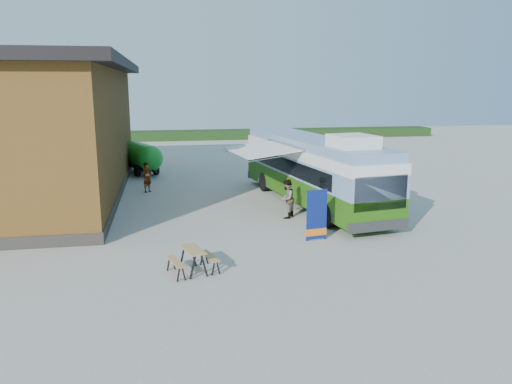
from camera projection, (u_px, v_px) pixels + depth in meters
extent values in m
plane|color=#BCB7AD|center=(265.00, 236.00, 20.76)|extent=(100.00, 100.00, 0.00)
cube|color=brown|center=(45.00, 133.00, 27.79)|extent=(8.00, 20.00, 7.00)
cube|color=black|center=(39.00, 64.00, 26.99)|extent=(9.60, 21.20, 0.50)
cube|color=#332D28|center=(50.00, 190.00, 28.47)|extent=(8.10, 20.10, 0.50)
cube|color=#264419|center=(268.00, 134.00, 58.59)|extent=(40.00, 3.00, 1.00)
cube|color=#347513|center=(311.00, 185.00, 26.20)|extent=(4.63, 13.28, 1.19)
cube|color=#7793BB|center=(312.00, 165.00, 25.98)|extent=(4.63, 13.28, 0.98)
cube|color=black|center=(284.00, 165.00, 26.05)|extent=(1.67, 10.73, 0.76)
cube|color=black|center=(330.00, 162.00, 26.91)|extent=(1.67, 10.73, 0.76)
cube|color=white|center=(312.00, 151.00, 25.82)|extent=(4.63, 13.28, 0.49)
cube|color=#7793BB|center=(312.00, 142.00, 25.72)|extent=(4.44, 13.04, 0.43)
cube|color=white|center=(353.00, 141.00, 21.81)|extent=(2.01, 2.19, 0.54)
cube|color=black|center=(381.00, 193.00, 20.02)|extent=(2.42, 0.43, 1.41)
cube|color=#2D2D2D|center=(378.00, 225.00, 20.35)|extent=(2.76, 0.61, 0.43)
cube|color=#2D2D2D|center=(269.00, 173.00, 32.24)|extent=(2.76, 0.61, 0.43)
cylinder|color=black|center=(328.00, 215.00, 21.89)|extent=(0.48, 1.12, 1.09)
cylinder|color=black|center=(377.00, 211.00, 22.68)|extent=(0.48, 1.12, 1.09)
cylinder|color=black|center=(265.00, 182.00, 29.41)|extent=(0.48, 1.12, 1.09)
cylinder|color=black|center=(303.00, 179.00, 30.20)|extent=(0.48, 1.12, 1.09)
cube|color=white|center=(261.00, 151.00, 25.21)|extent=(3.36, 4.76, 0.34)
cube|color=#A5A8AD|center=(286.00, 146.00, 25.61)|extent=(0.85, 4.66, 0.15)
cylinder|color=#A5A8AD|center=(274.00, 158.00, 23.48)|extent=(2.81, 0.47, 0.35)
cylinder|color=#A5A8AD|center=(249.00, 148.00, 26.99)|extent=(2.81, 0.47, 0.35)
cube|color=navy|center=(317.00, 215.00, 20.00)|extent=(0.88, 0.16, 2.08)
cube|color=orange|center=(316.00, 232.00, 20.15)|extent=(0.90, 0.17, 0.29)
cube|color=#A5A8AD|center=(316.00, 239.00, 20.21)|extent=(0.65, 0.27, 0.06)
cylinder|color=#A5A8AD|center=(317.00, 215.00, 20.02)|extent=(0.03, 0.03, 2.08)
cube|color=#A6844E|center=(193.00, 249.00, 16.56)|extent=(0.88, 1.40, 0.04)
cube|color=#A6844E|center=(176.00, 261.00, 16.37)|extent=(0.62, 1.33, 0.04)
cube|color=#A6844E|center=(210.00, 256.00, 16.89)|extent=(0.62, 1.33, 0.04)
cube|color=black|center=(193.00, 267.00, 16.09)|extent=(0.07, 0.07, 0.80)
cube|color=black|center=(204.00, 265.00, 16.26)|extent=(0.07, 0.07, 0.80)
cube|color=black|center=(182.00, 257.00, 17.03)|extent=(0.07, 0.07, 0.80)
cube|color=black|center=(193.00, 255.00, 17.20)|extent=(0.07, 0.07, 0.80)
imported|color=#999999|center=(147.00, 177.00, 29.06)|extent=(0.73, 0.76, 1.75)
imported|color=#999999|center=(287.00, 199.00, 23.40)|extent=(1.08, 1.13, 1.84)
cylinder|color=#1A9127|center=(140.00, 155.00, 35.19)|extent=(3.07, 4.23, 1.74)
sphere|color=#1A9127|center=(150.00, 158.00, 33.59)|extent=(1.74, 1.74, 1.74)
sphere|color=#1A9127|center=(131.00, 152.00, 36.78)|extent=(1.74, 1.74, 1.74)
cube|color=black|center=(141.00, 166.00, 35.35)|extent=(2.60, 4.19, 0.19)
cube|color=black|center=(154.00, 171.00, 33.29)|extent=(0.54, 1.12, 0.10)
cylinder|color=black|center=(137.00, 171.00, 34.07)|extent=(0.52, 0.81, 0.77)
cylinder|color=black|center=(156.00, 169.00, 34.78)|extent=(0.52, 0.81, 0.77)
cylinder|color=black|center=(126.00, 166.00, 35.98)|extent=(0.52, 0.81, 0.77)
cylinder|color=black|center=(144.00, 165.00, 36.69)|extent=(0.52, 0.81, 0.77)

